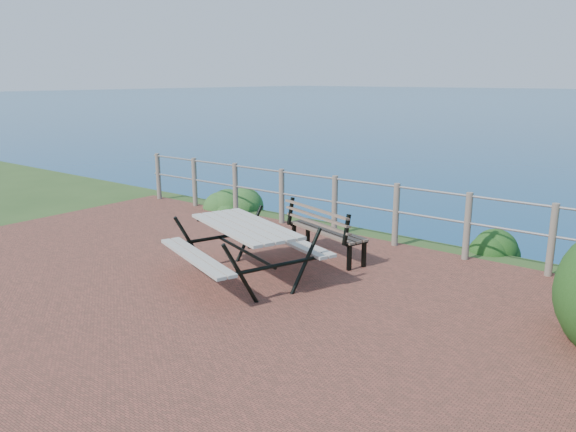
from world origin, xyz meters
TOP-DOWN VIEW (x-y plane):
  - ground at (0.00, 0.00)m, footprint 10.00×7.00m
  - safety_railing at (0.00, 3.35)m, footprint 9.40×0.10m
  - picnic_table at (0.33, 0.73)m, footprint 1.93×1.47m
  - park_bench at (0.62, 2.21)m, footprint 1.48×0.78m
  - shrub_lip_west at (-2.85, 3.73)m, footprint 0.88×0.88m
  - shrub_lip_east at (2.48, 4.23)m, footprint 0.80×0.80m

SIDE VIEW (x-z plane):
  - ground at x=0.00m, z-range -0.06..0.06m
  - shrub_lip_west at x=-2.85m, z-range -0.33..0.33m
  - shrub_lip_east at x=2.48m, z-range -0.28..0.28m
  - picnic_table at x=0.33m, z-range 0.11..0.86m
  - park_bench at x=0.62m, z-range 0.13..0.94m
  - safety_railing at x=0.00m, z-range 0.07..1.07m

